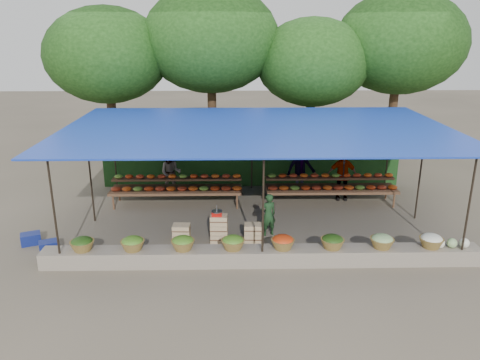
{
  "coord_description": "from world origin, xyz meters",
  "views": [
    {
      "loc": [
        -0.73,
        -12.93,
        5.48
      ],
      "look_at": [
        -0.47,
        0.2,
        1.18
      ],
      "focal_mm": 35.0,
      "sensor_mm": 36.0,
      "label": 1
    }
  ],
  "objects_px": {
    "crate_counter": "(218,231)",
    "vendor_seated": "(268,215)",
    "blue_crate_front": "(49,246)",
    "blue_crate_back": "(31,239)",
    "weighing_scale": "(217,213)"
  },
  "relations": [
    {
      "from": "crate_counter",
      "to": "blue_crate_front",
      "type": "distance_m",
      "value": 4.35
    },
    {
      "from": "weighing_scale",
      "to": "blue_crate_back",
      "type": "relative_size",
      "value": 0.61
    },
    {
      "from": "blue_crate_front",
      "to": "blue_crate_back",
      "type": "xyz_separation_m",
      "value": [
        -0.64,
        0.45,
        0.01
      ]
    },
    {
      "from": "weighing_scale",
      "to": "vendor_seated",
      "type": "xyz_separation_m",
      "value": [
        1.4,
        0.43,
        -0.24
      ]
    },
    {
      "from": "vendor_seated",
      "to": "blue_crate_front",
      "type": "xyz_separation_m",
      "value": [
        -5.7,
        -0.89,
        -0.46
      ]
    },
    {
      "from": "crate_counter",
      "to": "vendor_seated",
      "type": "relative_size",
      "value": 1.96
    },
    {
      "from": "weighing_scale",
      "to": "vendor_seated",
      "type": "distance_m",
      "value": 1.48
    },
    {
      "from": "blue_crate_back",
      "to": "vendor_seated",
      "type": "bearing_deg",
      "value": -19.15
    },
    {
      "from": "blue_crate_front",
      "to": "blue_crate_back",
      "type": "distance_m",
      "value": 0.78
    },
    {
      "from": "blue_crate_front",
      "to": "blue_crate_back",
      "type": "height_order",
      "value": "blue_crate_back"
    },
    {
      "from": "vendor_seated",
      "to": "blue_crate_front",
      "type": "bearing_deg",
      "value": -12.26
    },
    {
      "from": "crate_counter",
      "to": "blue_crate_back",
      "type": "xyz_separation_m",
      "value": [
        -4.97,
        -0.01,
        -0.16
      ]
    },
    {
      "from": "vendor_seated",
      "to": "blue_crate_front",
      "type": "relative_size",
      "value": 2.57
    },
    {
      "from": "blue_crate_back",
      "to": "blue_crate_front",
      "type": "bearing_deg",
      "value": -58.1
    },
    {
      "from": "weighing_scale",
      "to": "blue_crate_back",
      "type": "xyz_separation_m",
      "value": [
        -4.94,
        -0.01,
        -0.69
      ]
    }
  ]
}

